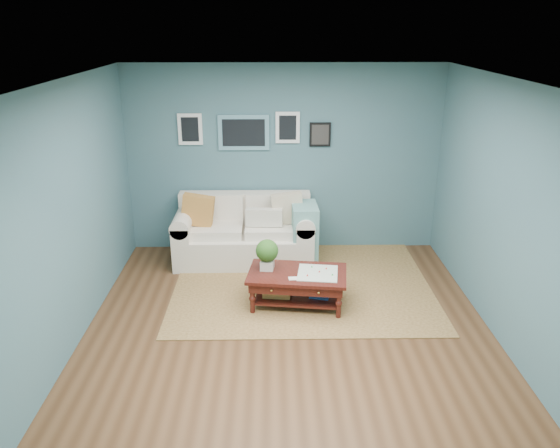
{
  "coord_description": "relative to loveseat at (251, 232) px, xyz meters",
  "views": [
    {
      "loc": [
        -0.18,
        -5.18,
        3.24
      ],
      "look_at": [
        -0.08,
        1.0,
        0.92
      ],
      "focal_mm": 35.0,
      "sensor_mm": 36.0,
      "label": 1
    }
  ],
  "objects": [
    {
      "name": "area_rug",
      "position": [
        0.69,
        -0.82,
        -0.41
      ],
      "size": [
        3.29,
        2.63,
        0.01
      ],
      "primitive_type": "cube",
      "color": "brown",
      "rests_on": "ground"
    },
    {
      "name": "coffee_table",
      "position": [
        0.54,
        -1.35,
        -0.06
      ],
      "size": [
        1.23,
        0.82,
        0.81
      ],
      "rotation": [
        0.0,
        0.0,
        -0.13
      ],
      "color": "black",
      "rests_on": "ground"
    },
    {
      "name": "loveseat",
      "position": [
        0.0,
        0.0,
        0.0
      ],
      "size": [
        1.99,
        0.9,
        1.02
      ],
      "color": "beige",
      "rests_on": "ground"
    },
    {
      "name": "room_shell",
      "position": [
        0.47,
        -1.97,
        0.94
      ],
      "size": [
        5.0,
        5.02,
        2.7
      ],
      "color": "brown",
      "rests_on": "ground"
    }
  ]
}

